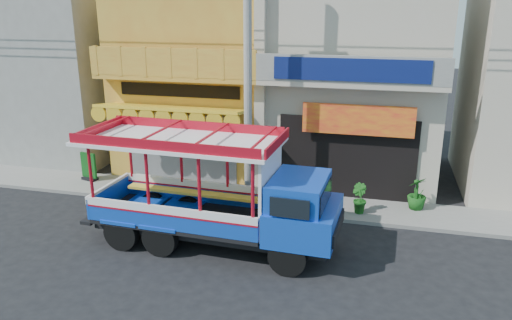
{
  "coord_description": "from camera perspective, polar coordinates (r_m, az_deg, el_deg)",
  "views": [
    {
      "loc": [
        3.04,
        -11.4,
        6.49
      ],
      "look_at": [
        -0.54,
        2.5,
        1.99
      ],
      "focal_mm": 35.0,
      "sensor_mm": 36.0,
      "label": 1
    }
  ],
  "objects": [
    {
      "name": "potted_plant_b",
      "position": [
        16.2,
        11.68,
        -4.31
      ],
      "size": [
        0.65,
        0.67,
        0.95
      ],
      "primitive_type": "imported",
      "rotation": [
        0.0,
        0.0,
        2.23
      ],
      "color": "#195618",
      "rests_on": "sidewalk"
    },
    {
      "name": "ground",
      "position": [
        13.47,
        -0.44,
        -11.4
      ],
      "size": [
        90.0,
        90.0,
        0.0
      ],
      "primitive_type": "plane",
      "color": "black",
      "rests_on": "ground"
    },
    {
      "name": "sidewalk",
      "position": [
        16.96,
        3.04,
        -4.88
      ],
      "size": [
        30.0,
        2.0,
        0.12
      ],
      "primitive_type": "cube",
      "color": "slate",
      "rests_on": "ground"
    },
    {
      "name": "potted_plant_c",
      "position": [
        16.93,
        17.94,
        -3.64
      ],
      "size": [
        0.85,
        0.85,
        1.07
      ],
      "primitive_type": "imported",
      "rotation": [
        0.0,
        0.0,
        3.99
      ],
      "color": "#195618",
      "rests_on": "sidewalk"
    },
    {
      "name": "songthaew_truck",
      "position": [
        13.46,
        -3.09,
        -4.01
      ],
      "size": [
        7.11,
        2.62,
        3.28
      ],
      "color": "black",
      "rests_on": "ground"
    },
    {
      "name": "green_sign",
      "position": [
        19.79,
        -18.55,
        -0.94
      ],
      "size": [
        0.69,
        0.44,
        1.06
      ],
      "color": "black",
      "rests_on": "sidewalk"
    },
    {
      "name": "party_pilaster",
      "position": [
        16.93,
        0.48,
        8.96
      ],
      "size": [
        0.35,
        0.3,
        8.0
      ],
      "primitive_type": "cube",
      "color": "#BFB49D",
      "rests_on": "ground"
    },
    {
      "name": "utility_pole",
      "position": [
        15.27,
        -0.4,
        11.94
      ],
      "size": [
        28.0,
        0.26,
        9.0
      ],
      "color": "gray",
      "rests_on": "ground"
    },
    {
      "name": "potted_plant_a",
      "position": [
        16.6,
        5.49,
        -3.6
      ],
      "size": [
        1.03,
        1.04,
        0.87
      ],
      "primitive_type": "imported",
      "rotation": [
        0.0,
        0.0,
        0.86
      ],
      "color": "#195618",
      "rests_on": "sidewalk"
    },
    {
      "name": "filler_building_left",
      "position": [
        24.1,
        -21.65,
        9.81
      ],
      "size": [
        6.0,
        6.0,
        7.6
      ],
      "primitive_type": "cube",
      "color": "gray",
      "rests_on": "ground"
    },
    {
      "name": "shophouse_right",
      "position": [
        19.54,
        11.46,
        10.08
      ],
      "size": [
        6.0,
        6.75,
        8.24
      ],
      "color": "#BFB49D",
      "rests_on": "ground"
    },
    {
      "name": "shophouse_left",
      "position": [
        20.74,
        -5.61,
        10.75
      ],
      "size": [
        6.0,
        7.5,
        8.24
      ],
      "color": "orange",
      "rests_on": "ground"
    }
  ]
}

